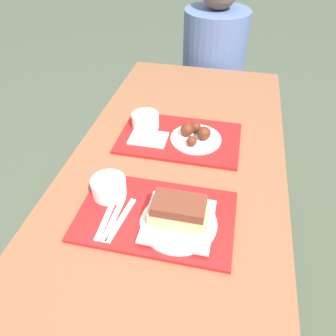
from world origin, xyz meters
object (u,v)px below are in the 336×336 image
(tray_near, at_px, (156,216))
(bowl_coleslaw_far, at_px, (145,120))
(wings_plate_far, at_px, (195,135))
(person_seated_across, at_px, (214,49))
(brisket_sandwich_plate, at_px, (179,216))
(bowl_coleslaw_near, at_px, (109,186))
(tray_far, at_px, (179,138))

(tray_near, bearing_deg, bowl_coleslaw_far, 108.90)
(bowl_coleslaw_far, distance_m, wings_plate_far, 0.21)
(bowl_coleslaw_far, distance_m, person_seated_across, 0.87)
(person_seated_across, bearing_deg, brisket_sandwich_plate, -88.27)
(brisket_sandwich_plate, distance_m, wings_plate_far, 0.42)
(brisket_sandwich_plate, height_order, wings_plate_far, brisket_sandwich_plate)
(bowl_coleslaw_near, distance_m, wings_plate_far, 0.41)
(tray_near, distance_m, brisket_sandwich_plate, 0.08)
(brisket_sandwich_plate, bearing_deg, tray_far, 100.37)
(bowl_coleslaw_near, bearing_deg, tray_near, -18.17)
(bowl_coleslaw_far, bearing_deg, person_seated_across, 78.02)
(tray_near, distance_m, bowl_coleslaw_near, 0.17)
(tray_near, distance_m, wings_plate_far, 0.40)
(tray_near, bearing_deg, brisket_sandwich_plate, -15.34)
(tray_near, bearing_deg, tray_far, 90.82)
(tray_far, xyz_separation_m, bowl_coleslaw_far, (-0.14, 0.04, 0.04))
(tray_far, height_order, wings_plate_far, wings_plate_far)
(tray_far, height_order, bowl_coleslaw_near, bowl_coleslaw_near)
(bowl_coleslaw_far, height_order, person_seated_across, person_seated_across)
(tray_far, relative_size, bowl_coleslaw_far, 4.27)
(brisket_sandwich_plate, xyz_separation_m, wings_plate_far, (-0.02, 0.42, -0.01))
(bowl_coleslaw_near, relative_size, person_seated_across, 0.15)
(wings_plate_far, distance_m, person_seated_across, 0.90)
(tray_far, bearing_deg, wings_plate_far, -2.27)
(person_seated_across, bearing_deg, tray_near, -91.39)
(tray_near, relative_size, tray_far, 1.00)
(wings_plate_far, height_order, person_seated_across, person_seated_across)
(person_seated_across, bearing_deg, bowl_coleslaw_near, -98.82)
(bowl_coleslaw_near, bearing_deg, bowl_coleslaw_far, 88.36)
(tray_far, relative_size, bowl_coleslaw_near, 4.27)
(brisket_sandwich_plate, distance_m, person_seated_across, 1.31)
(tray_far, bearing_deg, bowl_coleslaw_far, 164.98)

